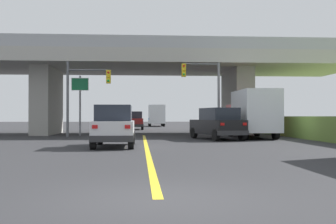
# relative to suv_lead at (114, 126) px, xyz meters

# --- Properties ---
(ground) EXTENTS (160.00, 160.00, 0.00)m
(ground) POSITION_rel_suv_lead_xyz_m (1.57, 14.84, -1.01)
(ground) COLOR #2B2B2D
(overpass_bridge) EXTENTS (35.54, 10.29, 7.37)m
(overpass_bridge) POSITION_rel_suv_lead_xyz_m (1.57, 14.84, 4.32)
(overpass_bridge) COLOR #A8A59E
(overpass_bridge) RESTS_ON ground
(lane_divider_stripe) EXTENTS (0.20, 24.99, 0.01)m
(lane_divider_stripe) POSITION_rel_suv_lead_xyz_m (1.57, -0.43, -1.01)
(lane_divider_stripe) COLOR yellow
(lane_divider_stripe) RESTS_ON ground
(suv_lead) EXTENTS (1.95, 4.45, 2.02)m
(suv_lead) POSITION_rel_suv_lead_xyz_m (0.00, 0.00, 0.00)
(suv_lead) COLOR silver
(suv_lead) RESTS_ON ground
(suv_crossing) EXTENTS (3.08, 5.04, 2.02)m
(suv_crossing) POSITION_rel_suv_lead_xyz_m (6.23, 6.04, 0.00)
(suv_crossing) COLOR black
(suv_crossing) RESTS_ON ground
(box_truck) EXTENTS (2.33, 6.46, 3.22)m
(box_truck) POSITION_rel_suv_lead_xyz_m (8.94, 7.56, 0.66)
(box_truck) COLOR red
(box_truck) RESTS_ON ground
(sedan_oncoming) EXTENTS (2.04, 4.59, 2.02)m
(sedan_oncoming) POSITION_rel_suv_lead_xyz_m (0.63, 26.52, 0.00)
(sedan_oncoming) COLOR maroon
(sedan_oncoming) RESTS_ON ground
(traffic_signal_nearside) EXTENTS (2.84, 0.36, 5.94)m
(traffic_signal_nearside) POSITION_rel_suv_lead_xyz_m (6.14, 9.82, 2.77)
(traffic_signal_nearside) COLOR slate
(traffic_signal_nearside) RESTS_ON ground
(traffic_signal_farside) EXTENTS (3.15, 0.36, 5.41)m
(traffic_signal_farside) POSITION_rel_suv_lead_xyz_m (-2.84, 9.73, 2.46)
(traffic_signal_farside) COLOR #56595E
(traffic_signal_farside) RESTS_ON ground
(highway_sign) EXTENTS (1.29, 0.17, 4.56)m
(highway_sign) POSITION_rel_suv_lead_xyz_m (-3.27, 11.47, 2.25)
(highway_sign) COLOR slate
(highway_sign) RESTS_ON ground
(semi_truck_distant) EXTENTS (2.33, 7.09, 3.14)m
(semi_truck_distant) POSITION_rel_suv_lead_xyz_m (3.72, 41.58, 0.63)
(semi_truck_distant) COLOR red
(semi_truck_distant) RESTS_ON ground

